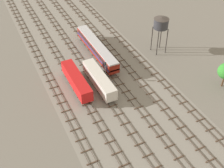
# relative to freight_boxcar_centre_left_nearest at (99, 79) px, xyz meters

# --- Properties ---
(ground_plane) EXTENTS (480.00, 480.00, 0.00)m
(ground_plane) POSITION_rel_freight_boxcar_centre_left_nearest_xyz_m (2.48, 8.21, -2.45)
(ground_plane) COLOR slate
(ballast_bed) EXTENTS (28.84, 176.00, 0.01)m
(ballast_bed) POSITION_rel_freight_boxcar_centre_left_nearest_xyz_m (2.48, 8.21, -2.45)
(ballast_bed) COLOR gray
(ballast_bed) RESTS_ON ground
(track_far_left) EXTENTS (2.40, 126.00, 0.29)m
(track_far_left) POSITION_rel_freight_boxcar_centre_left_nearest_xyz_m (-9.94, 9.21, -2.31)
(track_far_left) COLOR #47382D
(track_far_left) RESTS_ON ground
(track_left) EXTENTS (2.40, 126.00, 0.29)m
(track_left) POSITION_rel_freight_boxcar_centre_left_nearest_xyz_m (-4.97, 9.21, -2.31)
(track_left) COLOR #47382D
(track_left) RESTS_ON ground
(track_centre_left) EXTENTS (2.40, 126.00, 0.29)m
(track_centre_left) POSITION_rel_freight_boxcar_centre_left_nearest_xyz_m (-0.01, 9.21, -2.31)
(track_centre_left) COLOR #47382D
(track_centre_left) RESTS_ON ground
(track_centre) EXTENTS (2.40, 126.00, 0.29)m
(track_centre) POSITION_rel_freight_boxcar_centre_left_nearest_xyz_m (4.96, 9.21, -2.31)
(track_centre) COLOR #47382D
(track_centre) RESTS_ON ground
(track_centre_right) EXTENTS (2.40, 126.00, 0.29)m
(track_centre_right) POSITION_rel_freight_boxcar_centre_left_nearest_xyz_m (9.93, 9.21, -2.31)
(track_centre_right) COLOR #47382D
(track_centre_right) RESTS_ON ground
(track_right) EXTENTS (2.40, 126.00, 0.29)m
(track_right) POSITION_rel_freight_boxcar_centre_left_nearest_xyz_m (14.90, 9.21, -2.31)
(track_right) COLOR #47382D
(track_right) RESTS_ON ground
(freight_boxcar_centre_left_nearest) EXTENTS (2.87, 14.00, 3.60)m
(freight_boxcar_centre_left_nearest) POSITION_rel_freight_boxcar_centre_left_nearest_xyz_m (0.00, 0.00, 0.00)
(freight_boxcar_centre_left_nearest) COLOR beige
(freight_boxcar_centre_left_nearest) RESTS_ON ground
(freight_boxcar_left_near) EXTENTS (2.87, 14.00, 3.60)m
(freight_boxcar_left_near) POSITION_rel_freight_boxcar_centre_left_nearest_xyz_m (-4.97, 2.03, 0.00)
(freight_boxcar_left_near) COLOR red
(freight_boxcar_left_near) RESTS_ON ground
(passenger_coach_centre_mid) EXTENTS (2.96, 22.00, 3.80)m
(passenger_coach_centre_mid) POSITION_rel_freight_boxcar_centre_left_nearest_xyz_m (4.96, 12.87, 0.16)
(passenger_coach_centre_mid) COLOR maroon
(passenger_coach_centre_mid) RESTS_ON ground
(water_tower) EXTENTS (4.12, 4.12, 10.51)m
(water_tower) POSITION_rel_freight_boxcar_centre_left_nearest_xyz_m (21.55, 7.54, 6.32)
(water_tower) COLOR #2D2826
(water_tower) RESTS_ON ground
(signal_post_nearest) EXTENTS (0.28, 0.47, 5.60)m
(signal_post_nearest) POSITION_rel_freight_boxcar_centre_left_nearest_xyz_m (2.48, 1.86, 1.09)
(signal_post_nearest) COLOR gray
(signal_post_nearest) RESTS_ON ground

